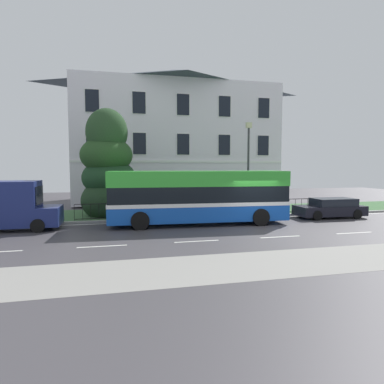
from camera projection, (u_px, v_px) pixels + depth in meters
ground_plane at (255, 226)px, 17.84m from camera, size 60.00×56.00×0.18m
georgian_townhouse at (174, 135)px, 30.91m from camera, size 18.14×8.88×12.19m
iron_verge_railing at (204, 208)px, 20.65m from camera, size 15.65×0.04×0.97m
evergreen_tree at (108, 172)px, 21.02m from camera, size 3.61×3.65×7.28m
single_decker_bus at (198, 196)px, 18.42m from camera, size 10.11×3.05×3.01m
white_panel_van at (0, 206)px, 16.49m from camera, size 5.29×2.07×2.53m
parked_hatchback_00 at (330, 208)px, 20.82m from camera, size 4.38×1.91×1.24m
street_lamp_post at (248, 161)px, 21.67m from camera, size 0.36×0.24×6.05m
litter_bin at (271, 205)px, 22.13m from camera, size 0.48×0.48×1.11m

